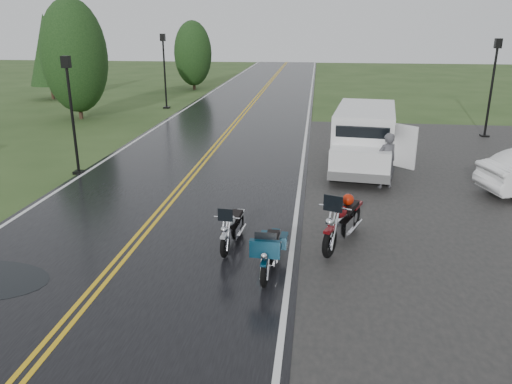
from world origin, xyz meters
The scene contains 13 objects.
ground centered at (0.00, 0.00, 0.00)m, with size 120.00×120.00×0.00m, color #2D471E.
road centered at (0.00, 10.00, 0.02)m, with size 8.00×100.00×0.04m, color black.
motorcycle_red centered at (4.65, 0.40, 0.71)m, with size 0.87×2.40×1.42m, color #600A0E, non-canonical shape.
motorcycle_teal centered at (3.34, -1.07, 0.57)m, with size 0.70×1.92×1.13m, color #042536, non-canonical shape.
motorcycle_silver centered at (2.32, 0.15, 0.55)m, with size 0.68×1.88×1.11m, color #A5A8AC, non-canonical shape.
van_white centered at (4.90, 6.40, 1.11)m, with size 2.12×5.66×2.22m, color white, non-canonical shape.
person_at_van centered at (6.52, 5.79, 0.90)m, with size 0.65×0.43×1.79m, color #4A494E.
lamp_post_near_left centered at (-4.05, 6.20, 2.05)m, with size 0.35×0.35×4.10m, color black, non-canonical shape.
lamp_post_far_left centered at (-5.08, 20.49, 2.26)m, with size 0.39×0.39×4.52m, color black, non-canonical shape.
lamp_post_far_right centered at (12.13, 14.21, 2.24)m, with size 0.38×0.38×4.49m, color black, non-canonical shape.
tree_left_mid centered at (-8.78, 16.42, 2.73)m, with size 3.50×3.50×5.46m, color #1E3D19, non-canonical shape.
tree_left_far centered at (-5.58, 29.87, 2.27)m, with size 2.95×2.95×4.53m, color #1E3D19, non-canonical shape.
pine_left_far centered at (-14.16, 23.42, 2.78)m, with size 2.67×2.67×5.55m, color #1E3D19, non-canonical shape.
Camera 1 is at (4.24, -9.90, 5.07)m, focal length 35.00 mm.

